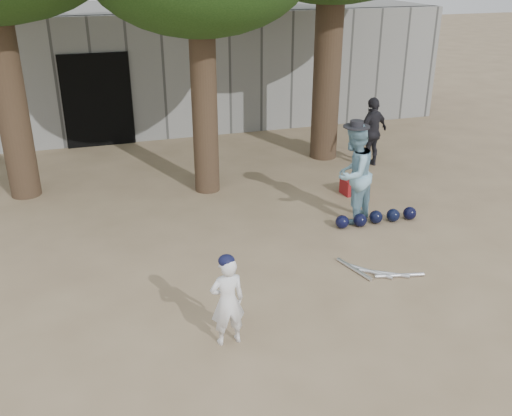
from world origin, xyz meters
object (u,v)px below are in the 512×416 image
object	(u,v)px
spectator_blue	(353,174)
spectator_dark	(372,132)
boy_player	(227,301)
red_bag	(353,186)

from	to	relation	value
spectator_blue	spectator_dark	bearing A→B (deg)	-160.76
boy_player	red_bag	size ratio (longest dim) A/B	2.71
boy_player	red_bag	world-z (taller)	boy_player
spectator_blue	red_bag	size ratio (longest dim) A/B	4.08
spectator_blue	spectator_dark	distance (m)	2.99
boy_player	red_bag	xyz separation A→B (m)	(3.51, 3.80, -0.42)
spectator_dark	red_bag	xyz separation A→B (m)	(-1.08, -1.36, -0.61)
spectator_dark	spectator_blue	bearing A→B (deg)	32.24
spectator_dark	red_bag	size ratio (longest dim) A/B	3.61
spectator_blue	boy_player	bearing A→B (deg)	6.23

